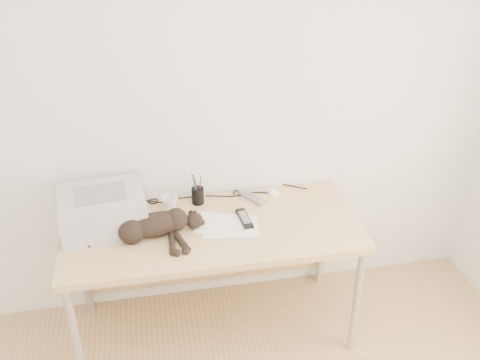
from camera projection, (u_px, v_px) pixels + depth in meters
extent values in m
plane|color=white|center=(200.00, 105.00, 2.91)|extent=(3.50, 0.00, 3.50)
cube|color=tan|center=(212.00, 230.00, 2.89)|extent=(1.60, 0.70, 0.04)
cylinder|color=#AEAEB1|center=(76.00, 339.00, 2.70)|extent=(0.04, 0.04, 0.70)
cylinder|color=#AEAEB1|center=(357.00, 301.00, 2.94)|extent=(0.04, 0.04, 0.70)
cylinder|color=#AEAEB1|center=(83.00, 266.00, 3.21)|extent=(0.04, 0.04, 0.70)
cylinder|color=#AEAEB1|center=(322.00, 238.00, 3.45)|extent=(0.04, 0.04, 0.70)
cube|color=tan|center=(206.00, 242.00, 3.33)|extent=(1.48, 0.02, 0.60)
cube|color=#BCBBC1|center=(103.00, 210.00, 2.84)|extent=(0.48, 0.42, 0.20)
cube|color=black|center=(102.00, 209.00, 2.84)|extent=(0.37, 0.06, 0.12)
cube|color=gray|center=(100.00, 194.00, 2.79)|extent=(0.28, 0.21, 0.01)
cube|color=white|center=(231.00, 227.00, 2.88)|extent=(0.33, 0.25, 0.00)
cube|color=white|center=(225.00, 225.00, 2.89)|extent=(0.35, 0.30, 0.00)
ellipsoid|color=black|center=(156.00, 224.00, 2.78)|extent=(0.33, 0.18, 0.13)
sphere|color=black|center=(131.00, 231.00, 2.74)|extent=(0.14, 0.14, 0.14)
ellipsoid|color=black|center=(194.00, 220.00, 2.85)|extent=(0.11, 0.10, 0.08)
cone|color=black|center=(191.00, 211.00, 2.86)|extent=(0.04, 0.05, 0.04)
cone|color=black|center=(195.00, 212.00, 2.87)|extent=(0.04, 0.05, 0.05)
cylinder|color=black|center=(172.00, 242.00, 2.73)|extent=(0.06, 0.19, 0.03)
cylinder|color=black|center=(181.00, 241.00, 2.74)|extent=(0.06, 0.19, 0.03)
cylinder|color=black|center=(106.00, 239.00, 2.76)|extent=(0.20, 0.06, 0.02)
imported|color=white|center=(170.00, 204.00, 3.00)|extent=(0.12, 0.12, 0.09)
cylinder|color=black|center=(198.00, 196.00, 3.07)|extent=(0.07, 0.07, 0.10)
cylinder|color=#990C0C|center=(195.00, 186.00, 3.03)|extent=(0.01, 0.01, 0.13)
cylinder|color=navy|center=(199.00, 185.00, 3.04)|extent=(0.01, 0.01, 0.13)
cylinder|color=black|center=(198.00, 187.00, 3.03)|extent=(0.01, 0.01, 0.13)
cube|color=gray|center=(252.00, 197.00, 3.12)|extent=(0.15, 0.19, 0.02)
cube|color=black|center=(244.00, 219.00, 2.93)|extent=(0.07, 0.19, 0.02)
ellipsoid|color=white|center=(273.00, 191.00, 3.18)|extent=(0.08, 0.12, 0.04)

